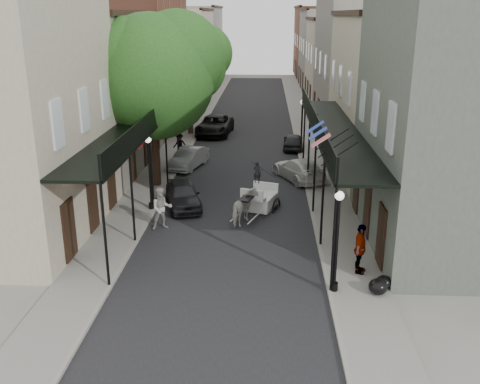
# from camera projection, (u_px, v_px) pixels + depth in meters

# --- Properties ---
(ground) EXTENTS (140.00, 140.00, 0.00)m
(ground) POSITION_uv_depth(u_px,v_px,m) (223.00, 265.00, 21.13)
(ground) COLOR gray
(ground) RESTS_ON ground
(road) EXTENTS (8.00, 90.00, 0.01)m
(road) POSITION_uv_depth(u_px,v_px,m) (244.00, 146.00, 40.07)
(road) COLOR black
(road) RESTS_ON ground
(sidewalk_left) EXTENTS (2.20, 90.00, 0.12)m
(sidewalk_left) POSITION_uv_depth(u_px,v_px,m) (178.00, 145.00, 40.29)
(sidewalk_left) COLOR gray
(sidewalk_left) RESTS_ON ground
(sidewalk_right) EXTENTS (2.20, 90.00, 0.12)m
(sidewalk_right) POSITION_uv_depth(u_px,v_px,m) (311.00, 146.00, 39.82)
(sidewalk_right) COLOR gray
(sidewalk_right) RESTS_ON ground
(building_row_left) EXTENTS (5.00, 80.00, 10.50)m
(building_row_left) POSITION_uv_depth(u_px,v_px,m) (154.00, 63.00, 48.28)
(building_row_left) COLOR #B8AD93
(building_row_left) RESTS_ON ground
(building_row_right) EXTENTS (5.00, 80.00, 10.50)m
(building_row_right) POSITION_uv_depth(u_px,v_px,m) (346.00, 64.00, 47.48)
(building_row_right) COLOR slate
(building_row_right) RESTS_ON ground
(gallery_left) EXTENTS (2.20, 18.05, 4.88)m
(gallery_left) POSITION_uv_depth(u_px,v_px,m) (138.00, 128.00, 26.68)
(gallery_left) COLOR black
(gallery_left) RESTS_ON sidewalk_left
(gallery_right) EXTENTS (2.20, 18.05, 4.88)m
(gallery_right) POSITION_uv_depth(u_px,v_px,m) (331.00, 130.00, 26.23)
(gallery_right) COLOR black
(gallery_right) RESTS_ON sidewalk_right
(tree_near) EXTENTS (7.31, 6.80, 9.63)m
(tree_near) POSITION_uv_depth(u_px,v_px,m) (160.00, 71.00, 28.91)
(tree_near) COLOR #382619
(tree_near) RESTS_ON sidewalk_left
(tree_far) EXTENTS (6.45, 6.00, 8.61)m
(tree_far) POSITION_uv_depth(u_px,v_px,m) (193.00, 62.00, 42.38)
(tree_far) COLOR #382619
(tree_far) RESTS_ON sidewalk_left
(lamppost_right_near) EXTENTS (0.32, 0.32, 3.71)m
(lamppost_right_near) POSITION_uv_depth(u_px,v_px,m) (337.00, 240.00, 18.39)
(lamppost_right_near) COLOR black
(lamppost_right_near) RESTS_ON sidewalk_right
(lamppost_left) EXTENTS (0.32, 0.32, 3.71)m
(lamppost_left) POSITION_uv_depth(u_px,v_px,m) (150.00, 172.00, 26.35)
(lamppost_left) COLOR black
(lamppost_left) RESTS_ON sidewalk_left
(lamppost_right_far) EXTENTS (0.32, 0.32, 3.71)m
(lamppost_right_far) POSITION_uv_depth(u_px,v_px,m) (302.00, 125.00, 37.33)
(lamppost_right_far) COLOR black
(lamppost_right_far) RESTS_ON sidewalk_right
(horse) EXTENTS (1.43, 2.06, 1.59)m
(horse) POSITION_uv_depth(u_px,v_px,m) (245.00, 208.00, 25.13)
(horse) COLOR beige
(horse) RESTS_ON ground
(carriage) EXTENTS (2.14, 2.65, 2.66)m
(carriage) POSITION_uv_depth(u_px,v_px,m) (263.00, 188.00, 27.23)
(carriage) COLOR black
(carriage) RESTS_ON ground
(pedestrian_walking) EXTENTS (1.17, 1.04, 1.99)m
(pedestrian_walking) POSITION_uv_depth(u_px,v_px,m) (162.00, 208.00, 24.43)
(pedestrian_walking) COLOR #A09F97
(pedestrian_walking) RESTS_ON ground
(pedestrian_sidewalk_left) EXTENTS (1.11, 0.98, 1.49)m
(pedestrian_sidewalk_left) POSITION_uv_depth(u_px,v_px,m) (180.00, 144.00, 37.07)
(pedestrian_sidewalk_left) COLOR gray
(pedestrian_sidewalk_left) RESTS_ON sidewalk_left
(pedestrian_sidewalk_right) EXTENTS (0.84, 1.24, 1.95)m
(pedestrian_sidewalk_right) POSITION_uv_depth(u_px,v_px,m) (360.00, 249.00, 20.00)
(pedestrian_sidewalk_right) COLOR gray
(pedestrian_sidewalk_right) RESTS_ON sidewalk_right
(car_left_near) EXTENTS (2.58, 4.22, 1.34)m
(car_left_near) POSITION_uv_depth(u_px,v_px,m) (183.00, 194.00, 27.34)
(car_left_near) COLOR black
(car_left_near) RESTS_ON ground
(car_left_mid) EXTENTS (2.36, 4.12, 1.29)m
(car_left_mid) POSITION_uv_depth(u_px,v_px,m) (189.00, 158.00, 34.34)
(car_left_mid) COLOR #9C9CA1
(car_left_mid) RESTS_ON ground
(car_left_far) EXTENTS (2.98, 5.75, 1.55)m
(car_left_far) POSITION_uv_depth(u_px,v_px,m) (215.00, 125.00, 43.74)
(car_left_far) COLOR black
(car_left_far) RESTS_ON ground
(car_right_near) EXTENTS (3.51, 4.81, 1.29)m
(car_right_near) POSITION_uv_depth(u_px,v_px,m) (299.00, 169.00, 31.82)
(car_right_near) COLOR silver
(car_right_near) RESTS_ON ground
(car_right_far) EXTENTS (1.59, 3.55, 1.18)m
(car_right_far) POSITION_uv_depth(u_px,v_px,m) (293.00, 141.00, 39.07)
(car_right_far) COLOR black
(car_right_far) RESTS_ON ground
(trash_bags) EXTENTS (0.93, 1.08, 0.57)m
(trash_bags) POSITION_uv_depth(u_px,v_px,m) (380.00, 285.00, 18.82)
(trash_bags) COLOR black
(trash_bags) RESTS_ON sidewalk_right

